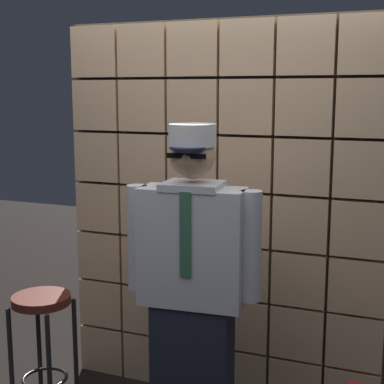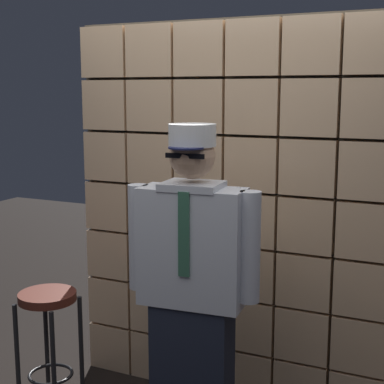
# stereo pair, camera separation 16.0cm
# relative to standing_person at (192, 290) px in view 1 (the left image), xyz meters

# --- Properties ---
(glass_block_wall) EXTENTS (2.02, 0.10, 2.35)m
(glass_block_wall) POSITION_rel_standing_person_xyz_m (-0.08, 0.66, 0.24)
(glass_block_wall) COLOR #E0B78C
(glass_block_wall) RESTS_ON ground
(standing_person) EXTENTS (0.70, 0.32, 1.75)m
(standing_person) POSITION_rel_standing_person_xyz_m (0.00, 0.00, 0.00)
(standing_person) COLOR #1E2333
(standing_person) RESTS_ON ground
(bar_stool) EXTENTS (0.34, 0.34, 0.74)m
(bar_stool) POSITION_rel_standing_person_xyz_m (-0.96, 0.04, -0.36)
(bar_stool) COLOR #592319
(bar_stool) RESTS_ON ground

